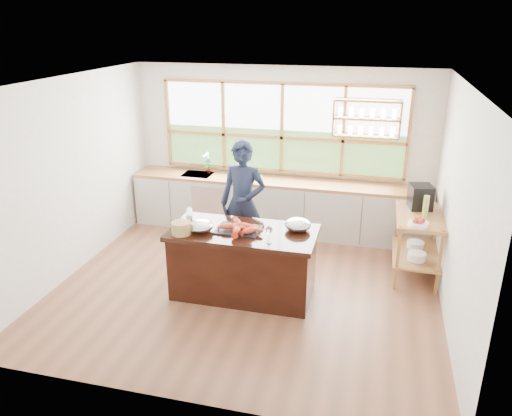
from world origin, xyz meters
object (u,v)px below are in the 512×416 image
(island, at_px, (243,262))
(cook, at_px, (243,204))
(espresso_machine, at_px, (421,197))
(wicker_basket, at_px, (181,228))

(island, relative_size, cook, 1.01)
(cook, xyz_separation_m, espresso_machine, (2.44, 0.47, 0.15))
(espresso_machine, bearing_deg, island, -159.98)
(cook, bearing_deg, island, -70.76)
(cook, xyz_separation_m, wicker_basket, (-0.46, -1.17, 0.06))
(island, height_order, espresso_machine, espresso_machine)
(espresso_machine, bearing_deg, cook, 179.05)
(espresso_machine, height_order, wicker_basket, espresso_machine)
(island, bearing_deg, cook, 105.44)
(island, xyz_separation_m, wicker_basket, (-0.71, -0.28, 0.52))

